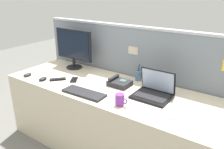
% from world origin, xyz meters
% --- Properties ---
extents(ground_plane, '(10.00, 10.00, 0.00)m').
position_xyz_m(ground_plane, '(0.00, 0.00, 0.00)').
color(ground_plane, slate).
extents(desk, '(2.30, 0.79, 0.74)m').
position_xyz_m(desk, '(0.00, 0.00, 0.37)').
color(desk, beige).
rests_on(desk, ground_plane).
extents(cubicle_divider, '(2.42, 0.08, 1.30)m').
position_xyz_m(cubicle_divider, '(0.00, 0.43, 0.65)').
color(cubicle_divider, gray).
rests_on(cubicle_divider, ground_plane).
extents(desktop_monitor, '(0.53, 0.19, 0.48)m').
position_xyz_m(desktop_monitor, '(-0.70, 0.24, 1.01)').
color(desktop_monitor, black).
rests_on(desktop_monitor, desk).
extents(laptop, '(0.33, 0.28, 0.24)m').
position_xyz_m(laptop, '(0.45, 0.08, 0.79)').
color(laptop, black).
rests_on(laptop, desk).
extents(desk_phone, '(0.22, 0.18, 0.09)m').
position_xyz_m(desk_phone, '(0.06, 0.09, 0.77)').
color(desk_phone, '#232328').
rests_on(desk_phone, desk).
extents(keyboard_main, '(0.44, 0.17, 0.02)m').
position_xyz_m(keyboard_main, '(-0.10, -0.27, 0.75)').
color(keyboard_main, '#232328').
rests_on(keyboard_main, desk).
extents(computer_mouse_right_hand, '(0.06, 0.10, 0.03)m').
position_xyz_m(computer_mouse_right_hand, '(-0.94, -0.28, 0.75)').
color(computer_mouse_right_hand, '#232328').
rests_on(computer_mouse_right_hand, desk).
extents(computer_mouse_left_hand, '(0.06, 0.10, 0.03)m').
position_xyz_m(computer_mouse_left_hand, '(-0.69, -0.26, 0.75)').
color(computer_mouse_left_hand, black).
rests_on(computer_mouse_left_hand, desk).
extents(pen_cup, '(0.06, 0.06, 0.18)m').
position_xyz_m(pen_cup, '(0.15, 0.33, 0.79)').
color(pen_cup, '#4C7093').
rests_on(pen_cup, desk).
extents(cell_phone_black_slab, '(0.13, 0.16, 0.01)m').
position_xyz_m(cell_phone_black_slab, '(-0.42, -0.07, 0.74)').
color(cell_phone_black_slab, black).
rests_on(cell_phone_black_slab, desk).
extents(cell_phone_white_slab, '(0.11, 0.15, 0.01)m').
position_xyz_m(cell_phone_white_slab, '(0.72, -0.21, 0.74)').
color(cell_phone_white_slab, silver).
rests_on(cell_phone_white_slab, desk).
extents(tv_remote, '(0.15, 0.16, 0.02)m').
position_xyz_m(tv_remote, '(-0.56, -0.17, 0.75)').
color(tv_remote, black).
rests_on(tv_remote, desk).
extents(coffee_mug, '(0.12, 0.08, 0.10)m').
position_xyz_m(coffee_mug, '(0.29, -0.25, 0.79)').
color(coffee_mug, purple).
rests_on(coffee_mug, desk).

